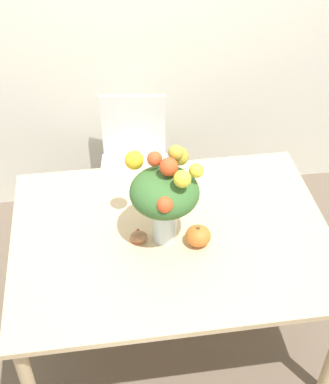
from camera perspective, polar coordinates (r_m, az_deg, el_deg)
ground_plane at (r=3.10m, az=0.64°, el=-14.04°), size 12.00×12.00×0.00m
wall_back at (r=3.24m, az=-2.67°, el=19.23°), size 8.00×0.06×2.70m
dining_table at (r=2.59m, az=0.75°, el=-5.65°), size 1.51×1.11×0.73m
flower_vase at (r=2.35m, az=0.02°, el=-0.19°), size 0.33×0.35×0.48m
pumpkin at (r=2.47m, az=3.61°, el=-4.68°), size 0.12×0.12×0.11m
turkey_figurine at (r=2.49m, az=-2.82°, el=-4.58°), size 0.08×0.11×0.07m
dining_chair_near_window at (r=3.38m, az=-3.27°, el=2.91°), size 0.47×0.47×0.89m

